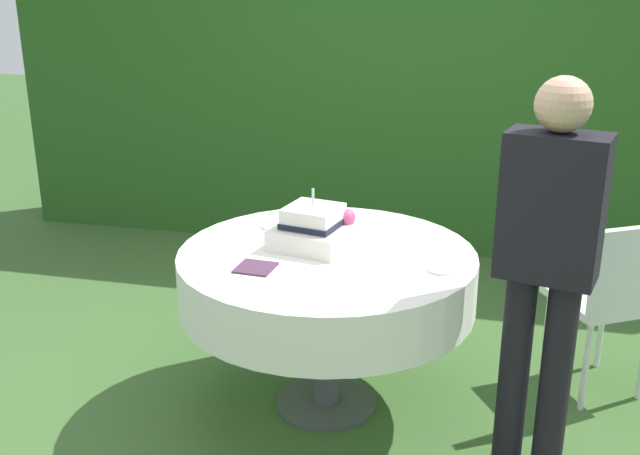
% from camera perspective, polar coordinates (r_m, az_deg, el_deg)
% --- Properties ---
extents(ground_plane, '(20.00, 20.00, 0.00)m').
position_cam_1_polar(ground_plane, '(3.63, 0.50, -13.27)').
color(ground_plane, '#3D602D').
extents(foliage_hedge, '(5.72, 0.49, 2.25)m').
position_cam_1_polar(foliage_hedge, '(5.45, 6.19, 10.35)').
color(foliage_hedge, '#28561E').
rests_on(foliage_hedge, ground_plane).
extents(cake_table, '(1.32, 1.32, 0.77)m').
position_cam_1_polar(cake_table, '(3.33, 0.53, -3.89)').
color(cake_table, '#4C4C51').
rests_on(cake_table, ground_plane).
extents(wedding_cake, '(0.38, 0.38, 0.27)m').
position_cam_1_polar(wedding_cake, '(3.33, -0.44, -0.08)').
color(wedding_cake, white).
rests_on(wedding_cake, cake_table).
extents(serving_plate_near, '(0.11, 0.11, 0.01)m').
position_cam_1_polar(serving_plate_near, '(3.12, 9.22, -3.19)').
color(serving_plate_near, white).
rests_on(serving_plate_near, cake_table).
extents(serving_plate_far, '(0.12, 0.12, 0.01)m').
position_cam_1_polar(serving_plate_far, '(3.59, -3.48, 0.09)').
color(serving_plate_far, white).
rests_on(serving_plate_far, cake_table).
extents(napkin_stack, '(0.16, 0.16, 0.01)m').
position_cam_1_polar(napkin_stack, '(3.11, -4.95, -3.07)').
color(napkin_stack, '#4C2D47').
rests_on(napkin_stack, cake_table).
extents(garden_chair, '(0.55, 0.55, 0.89)m').
position_cam_1_polar(garden_chair, '(3.69, 21.47, -4.62)').
color(garden_chair, white).
rests_on(garden_chair, ground_plane).
extents(standing_person, '(0.40, 0.28, 1.60)m').
position_cam_1_polar(standing_person, '(2.91, 16.96, -2.19)').
color(standing_person, black).
rests_on(standing_person, ground_plane).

